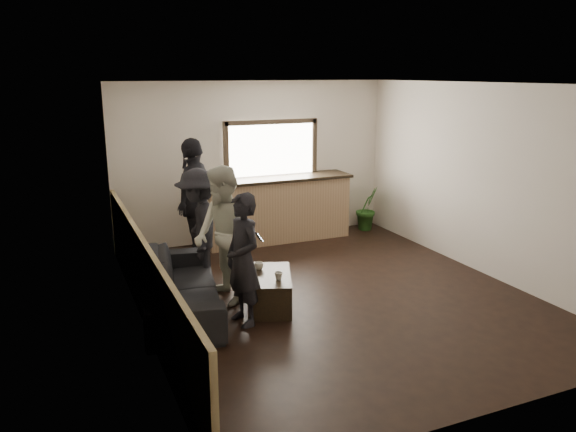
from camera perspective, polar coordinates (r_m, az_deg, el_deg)
name	(u,v)px	position (r m, az deg, el deg)	size (l,w,h in m)	color
ground	(331,294)	(7.74, 4.42, -7.95)	(5.00, 6.00, 0.01)	black
room_shell	(281,194)	(7.00, -0.70, 2.29)	(5.01, 6.01, 2.80)	silver
bar_counter	(277,205)	(10.00, -1.15, 1.12)	(2.70, 0.68, 2.13)	#A07B56
sofa	(182,285)	(7.24, -10.76, -6.93)	(2.28, 0.89, 0.67)	black
coffee_table	(270,290)	(7.28, -1.89, -7.54)	(0.54, 0.97, 0.43)	black
cup_a	(259,266)	(7.38, -2.98, -5.08)	(0.12, 0.12, 0.10)	silver
cup_b	(279,276)	(7.01, -0.97, -6.12)	(0.10, 0.10, 0.10)	silver
potted_plant	(367,208)	(10.82, 8.05, 0.78)	(0.46, 0.37, 0.83)	#2D6623
person_a	(243,260)	(6.63, -4.59, -4.45)	(0.51, 0.64, 1.60)	black
person_b	(223,236)	(7.25, -6.59, -2.01)	(0.80, 0.96, 1.80)	beige
person_c	(199,228)	(7.91, -9.02, -1.19)	(0.79, 1.17, 1.67)	black
person_d	(195,201)	(8.83, -9.45, 1.47)	(1.06, 1.23, 1.98)	black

